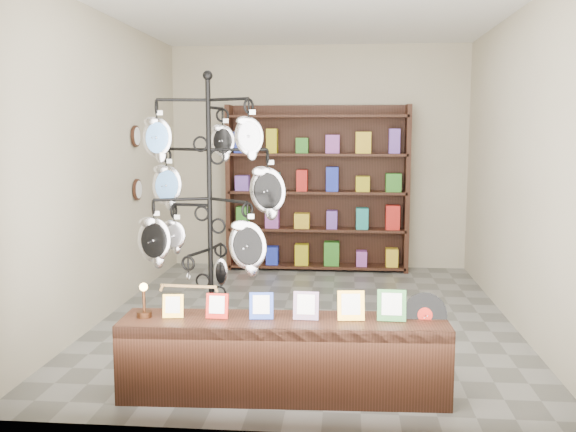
# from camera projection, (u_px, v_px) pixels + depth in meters

# --- Properties ---
(ground) EXTENTS (5.00, 5.00, 0.00)m
(ground) POSITION_uv_depth(u_px,v_px,m) (306.00, 317.00, 6.44)
(ground) COLOR slate
(ground) RESTS_ON ground
(room_envelope) EXTENTS (5.00, 5.00, 5.00)m
(room_envelope) POSITION_uv_depth(u_px,v_px,m) (307.00, 132.00, 6.20)
(room_envelope) COLOR #C0B79A
(room_envelope) RESTS_ON ground
(display_tree) EXTENTS (1.18, 1.09, 2.31)m
(display_tree) POSITION_uv_depth(u_px,v_px,m) (210.00, 199.00, 4.94)
(display_tree) COLOR black
(display_tree) RESTS_ON ground
(front_shelf) EXTENTS (2.29, 0.56, 0.80)m
(front_shelf) POSITION_uv_depth(u_px,v_px,m) (284.00, 357.00, 4.49)
(front_shelf) COLOR black
(front_shelf) RESTS_ON ground
(back_shelving) EXTENTS (2.42, 0.36, 2.20)m
(back_shelving) POSITION_uv_depth(u_px,v_px,m) (317.00, 193.00, 8.57)
(back_shelving) COLOR black
(back_shelving) RESTS_ON ground
(wall_clocks) EXTENTS (0.03, 0.24, 0.84)m
(wall_clocks) POSITION_uv_depth(u_px,v_px,m) (137.00, 163.00, 7.21)
(wall_clocks) COLOR black
(wall_clocks) RESTS_ON ground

